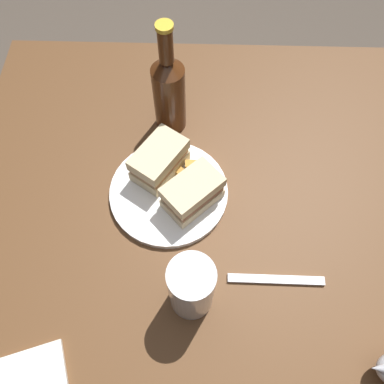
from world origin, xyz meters
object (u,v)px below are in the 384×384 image
object	(u,v)px
plate	(169,192)
sandwich_half_right	(159,160)
napkin	(32,377)
pint_glass	(191,289)
cider_bottle	(169,92)
sandwich_half_left	(192,194)
fork	(276,280)

from	to	relation	value
plate	sandwich_half_right	bearing A→B (deg)	111.53
napkin	pint_glass	bearing A→B (deg)	27.85
plate	sandwich_half_right	size ratio (longest dim) A/B	1.79
plate	cider_bottle	distance (m)	0.21
sandwich_half_left	napkin	size ratio (longest dim) A/B	1.19
sandwich_half_left	pint_glass	xyz separation A→B (m)	(0.00, -0.19, 0.02)
sandwich_half_left	fork	xyz separation A→B (m)	(0.16, -0.15, -0.04)
sandwich_half_left	sandwich_half_right	xyz separation A→B (m)	(-0.07, 0.07, -0.00)
sandwich_half_right	napkin	distance (m)	0.45
plate	pint_glass	size ratio (longest dim) A/B	1.62
pint_glass	sandwich_half_right	bearing A→B (deg)	105.38
pint_glass	cider_bottle	size ratio (longest dim) A/B	0.56
sandwich_half_left	fork	distance (m)	0.23
plate	sandwich_half_right	xyz separation A→B (m)	(-0.02, 0.05, 0.04)
sandwich_half_right	fork	xyz separation A→B (m)	(0.23, -0.23, -0.04)
napkin	fork	bearing A→B (deg)	22.82
napkin	fork	distance (m)	0.45
plate	sandwich_half_right	distance (m)	0.07
pint_glass	napkin	world-z (taller)	pint_glass
plate	sandwich_half_left	bearing A→B (deg)	-25.77
pint_glass	sandwich_half_left	bearing A→B (deg)	91.07
cider_bottle	fork	world-z (taller)	cider_bottle
plate	napkin	size ratio (longest dim) A/B	2.22
napkin	sandwich_half_right	bearing A→B (deg)	64.96
sandwich_half_right	cider_bottle	xyz separation A→B (m)	(0.02, 0.13, 0.06)
plate	pint_glass	bearing A→B (deg)	-76.14
sandwich_half_left	pint_glass	distance (m)	0.19
sandwich_half_left	pint_glass	size ratio (longest dim) A/B	0.86
cider_bottle	fork	size ratio (longest dim) A/B	1.50
fork	cider_bottle	bearing A→B (deg)	121.19
napkin	fork	xyz separation A→B (m)	(0.42, 0.18, -0.00)
sandwich_half_left	cider_bottle	size ratio (longest dim) A/B	0.48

